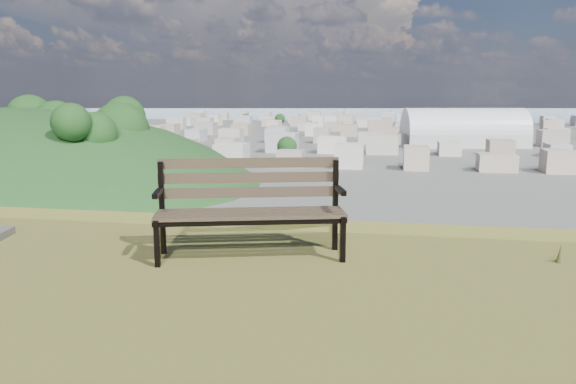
# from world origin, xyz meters

# --- Properties ---
(park_bench) EXTENTS (1.87, 1.03, 0.94)m
(park_bench) POSITION_xyz_m (-0.52, 2.93, 25.53)
(park_bench) COLOR #433827
(park_bench) RESTS_ON hilltop_mesa
(arena) EXTENTS (63.56, 36.15, 25.27)m
(arena) POSITION_xyz_m (37.33, 293.43, 5.96)
(arena) COLOR #B8B9B4
(arena) RESTS_ON ground
(green_wooded_hill) EXTENTS (174.56, 139.65, 87.28)m
(green_wooded_hill) POSITION_xyz_m (-110.62, 146.35, 0.13)
(green_wooded_hill) COLOR #1A4319
(green_wooded_hill) RESTS_ON ground
(city_blocks) EXTENTS (395.00, 361.00, 7.00)m
(city_blocks) POSITION_xyz_m (0.00, 394.44, 3.50)
(city_blocks) COLOR silver
(city_blocks) RESTS_ON ground
(city_trees) EXTENTS (406.52, 387.20, 9.98)m
(city_trees) POSITION_xyz_m (-26.39, 319.00, 4.83)
(city_trees) COLOR #37231B
(city_trees) RESTS_ON ground
(bay_water) EXTENTS (2400.00, 700.00, 0.12)m
(bay_water) POSITION_xyz_m (0.00, 900.00, 0.00)
(bay_water) COLOR #7F90A1
(bay_water) RESTS_ON ground
(far_hills) EXTENTS (2050.00, 340.00, 60.00)m
(far_hills) POSITION_xyz_m (-60.92, 1402.93, 25.47)
(far_hills) COLOR #9BAEC1
(far_hills) RESTS_ON ground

